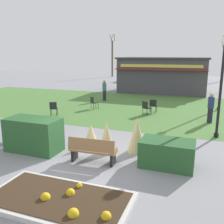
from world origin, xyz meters
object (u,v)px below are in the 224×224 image
person_strolling (211,108)px  tree_left_bg (112,58)px  food_kiosk (163,75)px  cafe_chair_west (53,107)px  parked_car_center_slot (174,79)px  trash_bin (9,134)px  person_standing (104,90)px  lamppost_far (222,69)px  tree_right_bg (224,61)px  cafe_chair_center (93,102)px  cafe_chair_north (146,107)px  lamppost_mid (222,76)px  cafe_chair_east (153,105)px  parked_car_west_slot (134,77)px  park_bench (92,150)px

person_strolling → tree_left_bg: (-15.53, 26.32, 2.31)m
food_kiosk → person_strolling: food_kiosk is taller
cafe_chair_west → parked_car_center_slot: 21.21m
trash_bin → person_standing: (0.07, 10.94, 0.45)m
lamppost_far → tree_right_bg: size_ratio=0.72×
food_kiosk → cafe_chair_center: (-3.23, -9.99, -1.22)m
cafe_chair_north → tree_left_bg: tree_left_bg is taller
lamppost_mid → cafe_chair_west: 9.78m
lamppost_mid → person_strolling: (-0.27, 2.61, -1.97)m
food_kiosk → person_strolling: size_ratio=5.18×
cafe_chair_north → tree_left_bg: bearing=114.5°
food_kiosk → cafe_chair_north: (0.64, -10.50, -1.22)m
cafe_chair_east → parked_car_west_slot: bearing=109.4°
lamppost_mid → tree_right_bg: 27.04m
park_bench → cafe_chair_north: (0.17, 7.74, 0.05)m
lamppost_far → trash_bin: (-8.86, -10.37, -2.42)m
person_standing → tree_left_bg: size_ratio=0.24×
parked_car_west_slot → tree_left_bg: bearing=128.5°
cafe_chair_east → cafe_chair_center: 4.17m
parked_car_center_slot → tree_left_bg: size_ratio=0.61×
park_bench → food_kiosk: size_ratio=0.20×
lamppost_mid → parked_car_center_slot: 22.16m
person_standing → parked_car_center_slot: 15.11m
cafe_chair_west → parked_car_west_slot: 20.62m
park_bench → parked_car_west_slot: 26.83m
person_strolling → parked_car_center_slot: (-4.16, 18.99, -0.22)m
lamppost_far → cafe_chair_north: 5.97m
cafe_chair_center → tree_right_bg: (9.53, 23.34, 2.26)m
lamppost_mid → person_strolling: lamppost_mid is taller
lamppost_far → tree_left_bg: (-16.15, 22.47, 0.35)m
person_strolling → tree_left_bg: tree_left_bg is taller
park_bench → lamppost_far: bearing=67.6°
park_bench → food_kiosk: (-0.47, 18.24, 1.27)m
person_standing → trash_bin: bearing=-82.7°
cafe_chair_west → parked_car_west_slot: parked_car_west_slot is taller
person_standing → cafe_chair_east: bearing=-25.1°
person_standing → tree_left_bg: tree_left_bg is taller
park_bench → cafe_chair_center: 9.04m
cafe_chair_east → cafe_chair_north: (-0.28, -0.88, 0.00)m
tree_right_bg → person_standing: bearing=-116.7°
tree_right_bg → trash_bin: bearing=-108.1°
parked_car_center_slot → tree_right_bg: size_ratio=0.68×
lamppost_mid → cafe_chair_west: lamppost_mid is taller
lamppost_far → food_kiosk: lamppost_far is taller
cafe_chair_west → lamppost_far: bearing=29.1°
park_bench → lamppost_mid: size_ratio=0.38×
lamppost_mid → parked_car_center_slot: lamppost_mid is taller
cafe_chair_east → parked_car_west_slot: size_ratio=0.21×
park_bench → food_kiosk: food_kiosk is taller
lamppost_mid → cafe_chair_west: (-9.45, 1.00, -2.30)m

